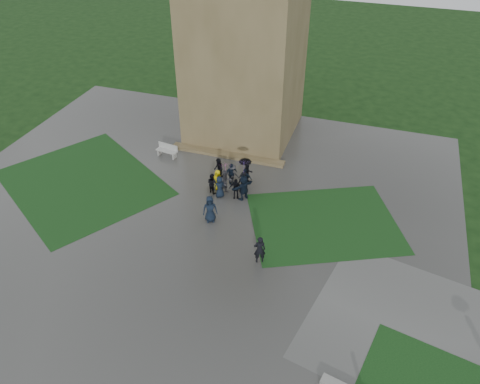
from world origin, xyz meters
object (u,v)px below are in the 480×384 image
(bench, at_px, (167,150))
(tower, at_px, (245,21))
(pedestrian_mid, at_px, (210,209))
(pedestrian_near, at_px, (260,250))

(bench, bearing_deg, tower, 60.93)
(tower, xyz_separation_m, bench, (-4.35, -5.83, -8.48))
(bench, bearing_deg, pedestrian_mid, -38.67)
(tower, distance_m, bench, 11.17)
(bench, xyz_separation_m, pedestrian_mid, (5.96, -6.23, 0.43))
(pedestrian_near, bearing_deg, bench, -64.10)
(bench, height_order, pedestrian_near, pedestrian_near)
(tower, distance_m, pedestrian_near, 17.59)
(pedestrian_near, bearing_deg, tower, -91.72)
(tower, bearing_deg, bench, -126.70)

